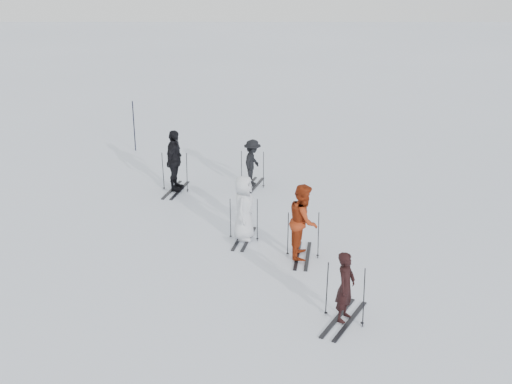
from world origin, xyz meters
TOP-DOWN VIEW (x-y plane):
  - ground at (0.00, 0.00)m, footprint 120.00×120.00m
  - skier_near_dark at (1.87, -4.03)m, footprint 0.59×0.66m
  - skier_red at (1.20, -1.00)m, footprint 0.84×1.01m
  - skier_grey at (-0.32, 0.04)m, footprint 0.72×0.96m
  - skier_uphill_left at (-2.63, 3.83)m, footprint 0.72×1.24m
  - skier_uphill_far at (-0.14, 4.30)m, footprint 0.83×1.12m
  - skis_near_dark at (1.87, -4.03)m, footprint 2.06×1.72m
  - skis_red at (1.20, -1.00)m, footprint 1.82×1.13m
  - skis_grey at (-0.32, 0.04)m, footprint 1.79×1.18m
  - skis_uphill_left at (-2.63, 3.83)m, footprint 1.97×1.32m
  - skis_uphill_far at (-0.14, 4.30)m, footprint 1.88×1.34m
  - piste_marker at (-4.77, 8.36)m, footprint 0.05×0.05m

SIDE VIEW (x-z plane):
  - ground at x=0.00m, z-range 0.00..0.00m
  - skis_grey at x=-0.32m, z-range 0.00..1.20m
  - skis_uphill_far at x=-0.14m, z-range 0.00..1.24m
  - skis_red at x=1.20m, z-range 0.00..1.25m
  - skis_uphill_left at x=-2.63m, z-range 0.00..1.32m
  - skis_near_dark at x=1.87m, z-range 0.00..1.33m
  - skier_near_dark at x=1.87m, z-range 0.00..1.53m
  - skier_uphill_far at x=-0.14m, z-range 0.00..1.55m
  - skier_grey at x=-0.32m, z-range 0.00..1.77m
  - skier_red at x=1.20m, z-range 0.00..1.90m
  - piste_marker at x=-4.77m, z-range 0.00..1.97m
  - skier_uphill_left at x=-2.63m, z-range 0.00..1.98m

